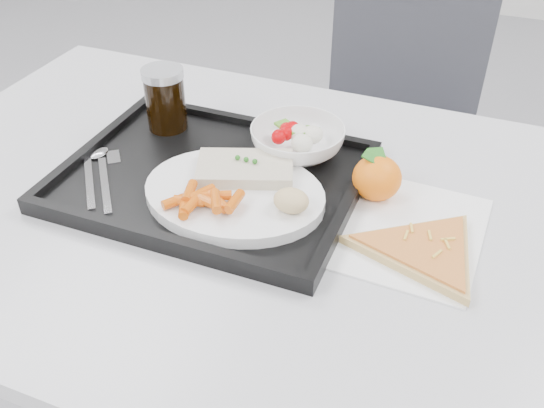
{
  "coord_description": "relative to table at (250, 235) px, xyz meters",
  "views": [
    {
      "loc": [
        0.3,
        -0.36,
        1.3
      ],
      "look_at": [
        0.05,
        0.28,
        0.77
      ],
      "focal_mm": 40.0,
      "sensor_mm": 36.0,
      "label": 1
    }
  ],
  "objects": [
    {
      "name": "bread_roll",
      "position": [
        0.08,
        -0.04,
        0.12
      ],
      "size": [
        0.06,
        0.05,
        0.03
      ],
      "color": "#D7B87B",
      "rests_on": "dinner_plate"
    },
    {
      "name": "fish_fillet",
      "position": [
        -0.01,
        0.02,
        0.11
      ],
      "size": [
        0.16,
        0.13,
        0.03
      ],
      "color": "beige",
      "rests_on": "dinner_plate"
    },
    {
      "name": "cola_glass",
      "position": [
        -0.21,
        0.13,
        0.14
      ],
      "size": [
        0.07,
        0.07,
        0.11
      ],
      "color": "black",
      "rests_on": "tray"
    },
    {
      "name": "salad_contents",
      "position": [
        0.03,
        0.13,
        0.12
      ],
      "size": [
        0.08,
        0.07,
        0.03
      ],
      "color": "#B90105",
      "rests_on": "salad_bowl"
    },
    {
      "name": "chair",
      "position": [
        0.07,
        0.82,
        -0.15
      ],
      "size": [
        0.46,
        0.46,
        0.93
      ],
      "color": "#37383F",
      "rests_on": "ground"
    },
    {
      "name": "cutlery",
      "position": [
        -0.24,
        -0.03,
        0.08
      ],
      "size": [
        0.13,
        0.16,
        0.01
      ],
      "color": "silver",
      "rests_on": "tray"
    },
    {
      "name": "napkin",
      "position": [
        0.21,
        0.02,
        0.07
      ],
      "size": [
        0.26,
        0.25,
        0.0
      ],
      "color": "white",
      "rests_on": "table"
    },
    {
      "name": "tangerine",
      "position": [
        0.17,
        0.08,
        0.1
      ],
      "size": [
        0.08,
        0.08,
        0.07
      ],
      "color": "orange",
      "rests_on": "napkin"
    },
    {
      "name": "pizza_slice",
      "position": [
        0.27,
        -0.03,
        0.08
      ],
      "size": [
        0.26,
        0.26,
        0.02
      ],
      "color": "tan",
      "rests_on": "napkin"
    },
    {
      "name": "carrot_pile",
      "position": [
        -0.04,
        -0.08,
        0.11
      ],
      "size": [
        0.1,
        0.08,
        0.02
      ],
      "color": "#D1540C",
      "rests_on": "dinner_plate"
    },
    {
      "name": "table",
      "position": [
        0.0,
        0.0,
        0.0
      ],
      "size": [
        1.2,
        0.8,
        0.75
      ],
      "color": "#A8A8AA",
      "rests_on": "ground"
    },
    {
      "name": "dinner_plate",
      "position": [
        -0.01,
        -0.02,
        0.09
      ],
      "size": [
        0.27,
        0.27,
        0.02
      ],
      "color": "white",
      "rests_on": "tray"
    },
    {
      "name": "tray",
      "position": [
        -0.07,
        0.02,
        0.08
      ],
      "size": [
        0.45,
        0.35,
        0.03
      ],
      "color": "black",
      "rests_on": "table"
    },
    {
      "name": "salad_bowl",
      "position": [
        0.03,
        0.13,
        0.11
      ],
      "size": [
        0.15,
        0.15,
        0.05
      ],
      "color": "white",
      "rests_on": "tray"
    }
  ]
}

